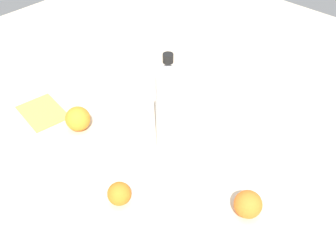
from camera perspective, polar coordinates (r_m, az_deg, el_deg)
The scene contains 6 objects.
ground_plane at distance 1.16m, azimuth -0.15°, elevation -4.30°, with size 2.40×2.40×0.00m, color beige.
water_bottle at distance 1.09m, azimuth 0.00°, elevation 2.76°, with size 0.07×0.07×0.32m.
orange_0 at distance 1.02m, azimuth 11.55°, elevation -11.09°, with size 0.07×0.07×0.07m, color orange.
orange_1 at distance 1.25m, azimuth -12.97°, elevation 1.03°, with size 0.08×0.08×0.08m, color orange.
orange_2 at distance 1.03m, azimuth -7.10°, elevation -9.74°, with size 0.06×0.06×0.06m, color orange.
folded_napkin at distance 1.37m, azimuth -17.77°, elevation 1.98°, with size 0.17×0.12×0.01m, color #E5B24C.
Camera 1 is at (-0.56, 0.59, 0.83)m, focal length 41.92 mm.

